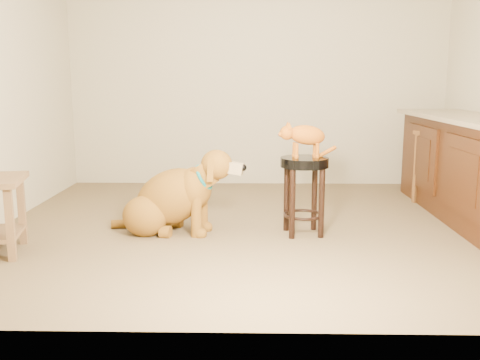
{
  "coord_description": "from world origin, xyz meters",
  "views": [
    {
      "loc": [
        -0.07,
        -4.51,
        1.25
      ],
      "look_at": [
        -0.16,
        -0.2,
        0.45
      ],
      "focal_mm": 40.0,
      "sensor_mm": 36.0,
      "label": 1
    }
  ],
  "objects_px": {
    "padded_stool": "(304,180)",
    "tabby_kitten": "(304,136)",
    "wood_stool": "(440,167)",
    "golden_retriever": "(172,199)"
  },
  "relations": [
    {
      "from": "wood_stool",
      "to": "padded_stool",
      "type": "bearing_deg",
      "value": -143.62
    },
    {
      "from": "golden_retriever",
      "to": "tabby_kitten",
      "type": "bearing_deg",
      "value": 8.0
    },
    {
      "from": "golden_retriever",
      "to": "tabby_kitten",
      "type": "relative_size",
      "value": 2.35
    },
    {
      "from": "wood_stool",
      "to": "tabby_kitten",
      "type": "relative_size",
      "value": 1.51
    },
    {
      "from": "wood_stool",
      "to": "golden_retriever",
      "type": "relative_size",
      "value": 0.64
    },
    {
      "from": "padded_stool",
      "to": "golden_retriever",
      "type": "xyz_separation_m",
      "value": [
        -1.09,
        0.03,
        -0.17
      ]
    },
    {
      "from": "wood_stool",
      "to": "golden_retriever",
      "type": "distance_m",
      "value": 2.79
    },
    {
      "from": "golden_retriever",
      "to": "tabby_kitten",
      "type": "xyz_separation_m",
      "value": [
        1.08,
        -0.03,
        0.53
      ]
    },
    {
      "from": "padded_stool",
      "to": "tabby_kitten",
      "type": "height_order",
      "value": "tabby_kitten"
    },
    {
      "from": "wood_stool",
      "to": "golden_retriever",
      "type": "height_order",
      "value": "wood_stool"
    }
  ]
}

